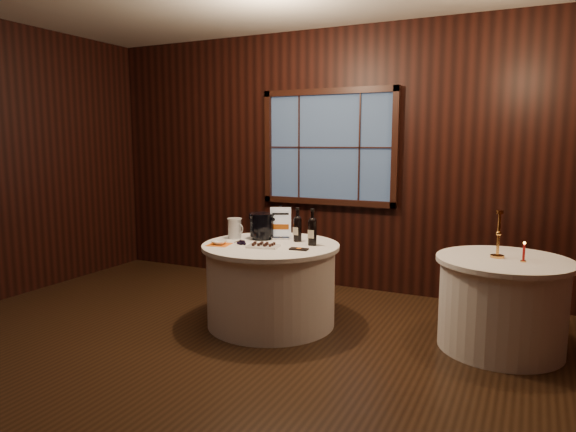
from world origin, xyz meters
The scene contains 16 objects.
ground centered at (0.00, 0.00, 0.00)m, with size 6.00×6.00×0.00m, color black.
back_wall centered at (0.00, 2.48, 1.54)m, with size 6.00×0.10×3.00m.
main_table centered at (0.00, 1.00, 0.39)m, with size 1.28×1.28×0.77m.
side_table centered at (2.00, 1.30, 0.39)m, with size 1.08×1.08×0.77m.
sign_stand centered at (-0.03, 1.26, 0.88)m, with size 0.19×0.16×0.33m.
port_bottle_left centered at (0.17, 1.22, 0.91)m, with size 0.08×0.08×0.32m.
port_bottle_right centered at (0.37, 1.12, 0.92)m, with size 0.08×0.08×0.34m.
ice_bucket centered at (-0.19, 1.18, 0.91)m, with size 0.25×0.25×0.26m.
chocolate_plate centered at (0.01, 0.84, 0.79)m, with size 0.31×0.24×0.04m.
chocolate_box centered at (0.34, 0.88, 0.78)m, with size 0.16×0.08×0.01m, color black.
grape_bunch centered at (-0.23, 0.87, 0.79)m, with size 0.17×0.10×0.04m.
glass_pitcher centered at (-0.45, 1.09, 0.87)m, with size 0.19×0.14×0.20m.
orange_napkin centered at (-0.41, 0.76, 0.77)m, with size 0.20×0.20×0.00m, color orange.
cracker_bowl centered at (-0.41, 0.76, 0.79)m, with size 0.14×0.14×0.03m, color white.
brass_candlestick centered at (1.94, 1.31, 0.91)m, with size 0.11×0.11×0.39m.
red_candle centered at (2.14, 1.23, 0.83)m, with size 0.04×0.04×0.16m.
Camera 1 is at (2.18, -3.16, 1.72)m, focal length 32.00 mm.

